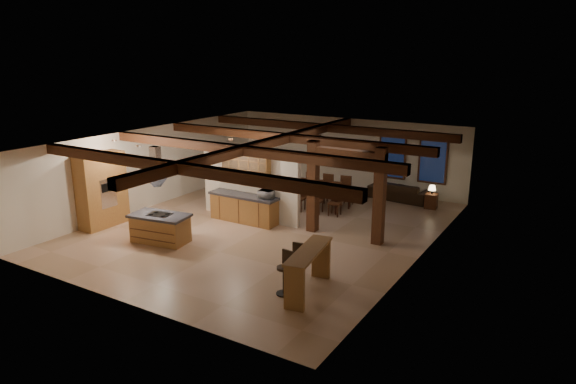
{
  "coord_description": "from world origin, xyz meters",
  "views": [
    {
      "loc": [
        8.75,
        -13.14,
        5.53
      ],
      "look_at": [
        0.49,
        0.5,
        1.15
      ],
      "focal_mm": 32.0,
      "sensor_mm": 36.0,
      "label": 1
    }
  ],
  "objects_px": {
    "bar_counter": "(309,264)",
    "dining_table": "(323,199)",
    "kitchen_island": "(160,228)",
    "sofa": "(399,191)"
  },
  "relations": [
    {
      "from": "dining_table",
      "to": "bar_counter",
      "type": "distance_m",
      "value": 6.9
    },
    {
      "from": "kitchen_island",
      "to": "bar_counter",
      "type": "xyz_separation_m",
      "value": [
        5.42,
        -0.65,
        0.29
      ]
    },
    {
      "from": "sofa",
      "to": "bar_counter",
      "type": "bearing_deg",
      "value": 100.72
    },
    {
      "from": "kitchen_island",
      "to": "sofa",
      "type": "relative_size",
      "value": 0.81
    },
    {
      "from": "dining_table",
      "to": "kitchen_island",
      "type": "bearing_deg",
      "value": -105.66
    },
    {
      "from": "kitchen_island",
      "to": "dining_table",
      "type": "distance_m",
      "value": 6.18
    },
    {
      "from": "kitchen_island",
      "to": "sofa",
      "type": "distance_m",
      "value": 9.29
    },
    {
      "from": "dining_table",
      "to": "bar_counter",
      "type": "height_order",
      "value": "bar_counter"
    },
    {
      "from": "bar_counter",
      "to": "dining_table",
      "type": "bearing_deg",
      "value": 114.46
    },
    {
      "from": "sofa",
      "to": "bar_counter",
      "type": "distance_m",
      "value": 8.78
    }
  ]
}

